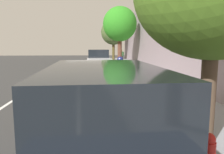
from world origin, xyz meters
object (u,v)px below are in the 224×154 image
parked_sedan_tan_mid (99,58)px  street_tree_far_end (120,24)px  cyclist_with_backpack (121,72)px  parked_sedan_green_far (99,56)px  parked_suv_dark_blue_nearest (104,127)px  pedestrian_on_phone (122,55)px  bicycle_at_curb (115,87)px  street_tree_corner (113,32)px  parked_pickup_silver_second (99,62)px

parked_sedan_tan_mid → street_tree_far_end: bearing=-48.6°
parked_sedan_tan_mid → cyclist_with_backpack: bearing=-87.1°
parked_sedan_green_far → street_tree_far_end: 10.71m
parked_suv_dark_blue_nearest → parked_sedan_green_far: bearing=89.9°
parked_sedan_tan_mid → cyclist_with_backpack: (0.87, -16.85, 0.36)m
parked_sedan_tan_mid → pedestrian_on_phone: bearing=45.0°
parked_suv_dark_blue_nearest → bicycle_at_curb: size_ratio=3.04×
parked_sedan_tan_mid → parked_sedan_green_far: 7.22m
street_tree_corner → street_tree_far_end: bearing=-90.0°
parked_sedan_green_far → pedestrian_on_phone: pedestrian_on_phone is taller
bicycle_at_curb → pedestrian_on_phone: pedestrian_on_phone is taller
parked_sedan_tan_mid → cyclist_with_backpack: 16.87m
parked_suv_dark_blue_nearest → cyclist_with_backpack: parked_suv_dark_blue_nearest is taller
street_tree_far_end → parked_sedan_tan_mid: bearing=131.4°
bicycle_at_curb → cyclist_with_backpack: 0.91m
parked_pickup_silver_second → parked_sedan_green_far: (0.05, 15.40, -0.15)m
parked_sedan_tan_mid → bicycle_at_curb: (0.65, -16.38, -0.39)m
parked_suv_dark_blue_nearest → parked_pickup_silver_second: (0.00, 15.11, -0.13)m
cyclist_with_backpack → parked_pickup_silver_second: bearing=96.2°
street_tree_corner → pedestrian_on_phone: (0.83, -3.96, -3.27)m
parked_sedan_tan_mid → street_tree_far_end: street_tree_far_end is taller
cyclist_with_backpack → street_tree_far_end: bearing=84.5°
parked_suv_dark_blue_nearest → parked_sedan_green_far: size_ratio=1.06×
parked_sedan_tan_mid → bicycle_at_curb: parked_sedan_tan_mid is taller
bicycle_at_curb → parked_sedan_green_far: bearing=91.6°
street_tree_corner → pedestrian_on_phone: 5.20m
parked_sedan_green_far → cyclist_with_backpack: 24.08m
parked_sedan_tan_mid → street_tree_corner: bearing=72.3°
parked_sedan_green_far → bicycle_at_curb: size_ratio=2.86×
parked_pickup_silver_second → street_tree_corner: 15.75m
parked_sedan_tan_mid → street_tree_far_end: size_ratio=0.71×
parked_sedan_tan_mid → street_tree_corner: street_tree_corner is taller
parked_sedan_green_far → pedestrian_on_phone: bearing=-53.2°
parked_sedan_tan_mid → pedestrian_on_phone: size_ratio=2.88×
parked_suv_dark_blue_nearest → street_tree_corner: size_ratio=0.79×
parked_sedan_tan_mid → street_tree_far_end: 5.08m
parked_suv_dark_blue_nearest → cyclist_with_backpack: (0.94, 6.44, 0.09)m
street_tree_far_end → bicycle_at_curb: bearing=-96.6°
parked_pickup_silver_second → street_tree_far_end: street_tree_far_end is taller
parked_pickup_silver_second → street_tree_corner: bearing=81.3°
bicycle_at_curb → parked_sedan_tan_mid: bearing=92.3°
parked_sedan_green_far → cyclist_with_backpack: (0.89, -24.07, 0.36)m
parked_sedan_green_far → street_tree_corner: 4.19m
parked_suv_dark_blue_nearest → pedestrian_on_phone: size_ratio=3.05×
parked_pickup_silver_second → bicycle_at_curb: 8.25m
parked_sedan_green_far → bicycle_at_curb: bearing=-88.4°
bicycle_at_curb → street_tree_corner: 23.79m
parked_suv_dark_blue_nearest → street_tree_far_end: bearing=83.6°
cyclist_with_backpack → street_tree_far_end: size_ratio=0.29×
parked_pickup_silver_second → cyclist_with_backpack: 8.72m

